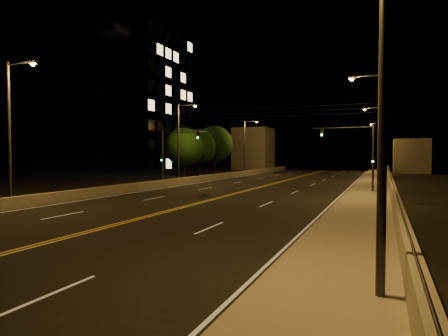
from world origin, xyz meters
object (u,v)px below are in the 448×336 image
at_px(streetlight_5, 181,138).
at_px(streetlight_6, 246,143).
at_px(streetlight_4, 12,124).
at_px(streetlight_1, 380,128).
at_px(tree_1, 198,147).
at_px(streetlight_0, 370,64).
at_px(building_tower, 113,104).
at_px(streetlight_2, 381,139).
at_px(tree_2, 215,144).
at_px(streetlight_3, 382,144).
at_px(traffic_signal_left, 171,151).
at_px(traffic_signal_right, 360,150).
at_px(tree_0, 184,147).

height_order(streetlight_5, streetlight_6, same).
bearing_deg(streetlight_5, streetlight_4, -90.00).
distance_m(streetlight_1, tree_1, 32.97).
relative_size(streetlight_0, building_tower, 0.36).
height_order(streetlight_2, tree_2, streetlight_2).
bearing_deg(streetlight_3, streetlight_6, -149.08).
bearing_deg(streetlight_5, streetlight_2, 27.23).
xyz_separation_m(streetlight_1, streetlight_3, (0.00, 44.19, 0.00)).
height_order(streetlight_3, traffic_signal_left, streetlight_3).
height_order(streetlight_2, streetlight_6, same).
xyz_separation_m(streetlight_4, streetlight_5, (0.00, 21.40, 0.00)).
height_order(traffic_signal_right, tree_2, tree_2).
bearing_deg(tree_2, streetlight_6, 34.75).
relative_size(streetlight_3, streetlight_6, 1.00).
xyz_separation_m(traffic_signal_right, tree_0, (-22.55, 9.66, 0.63)).
bearing_deg(streetlight_6, streetlight_4, -90.00).
bearing_deg(streetlight_6, building_tower, -160.84).
bearing_deg(traffic_signal_right, building_tower, 155.73).
relative_size(streetlight_0, traffic_signal_left, 1.56).
xyz_separation_m(streetlight_0, tree_1, (-25.38, 41.38, -0.76)).
height_order(streetlight_5, tree_0, streetlight_5).
distance_m(streetlight_1, streetlight_6, 37.98).
relative_size(streetlight_0, streetlight_1, 1.00).
bearing_deg(traffic_signal_right, streetlight_1, -72.32).
distance_m(traffic_signal_left, tree_1, 16.98).
bearing_deg(streetlight_1, streetlight_4, -149.77).
height_order(streetlight_1, streetlight_6, same).
distance_m(streetlight_6, tree_1, 11.07).
bearing_deg(traffic_signal_left, streetlight_2, 36.63).
bearing_deg(streetlight_5, tree_1, 107.95).
relative_size(streetlight_1, traffic_signal_left, 1.56).
distance_m(streetlight_1, streetlight_4, 24.83).
height_order(streetlight_1, tree_2, streetlight_1).
relative_size(streetlight_5, tree_1, 1.27).
distance_m(building_tower, tree_0, 22.79).
xyz_separation_m(traffic_signal_right, tree_1, (-23.84, 16.19, 0.81)).
bearing_deg(tree_2, streetlight_2, -17.74).
distance_m(streetlight_3, streetlight_4, 60.61).
distance_m(streetlight_5, tree_0, 6.27).
bearing_deg(tree_0, streetlight_4, -84.41).
xyz_separation_m(traffic_signal_right, tree_2, (-24.39, 23.40, 1.45)).
xyz_separation_m(streetlight_1, streetlight_6, (-21.45, 31.35, 0.00)).
distance_m(streetlight_6, building_tower, 24.25).
bearing_deg(streetlight_6, tree_2, -145.25).
bearing_deg(traffic_signal_left, streetlight_4, -93.77).
relative_size(streetlight_2, streetlight_3, 1.00).
relative_size(streetlight_4, traffic_signal_left, 1.56).
height_order(streetlight_1, traffic_signal_left, streetlight_1).
bearing_deg(streetlight_5, streetlight_0, -53.75).
xyz_separation_m(streetlight_2, streetlight_6, (-21.45, 11.41, 0.00)).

